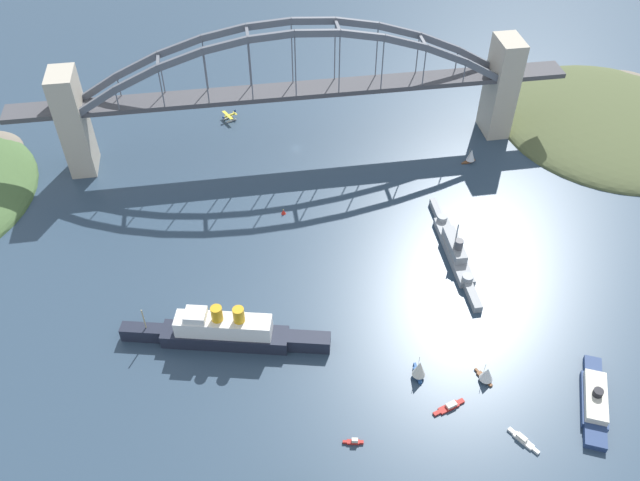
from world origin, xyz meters
TOP-DOWN VIEW (x-y plane):
  - ground_plane at (0.00, 0.00)m, footprint 1400.00×1400.00m
  - harbor_arch_bridge at (0.00, -0.00)m, footprint 273.28×18.70m
  - headland_west_shore at (-173.21, 1.96)m, footprint 119.56×126.47m
  - ocean_liner at (42.64, 121.97)m, footprint 79.12×23.53m
  - naval_cruiser at (-57.31, 89.23)m, footprint 6.97×68.29m
  - harbor_ferry_steamer at (-83.39, 169.16)m, footprint 21.45×37.27m
  - seaplane_taxiing_near_bridge at (33.09, -31.51)m, footprint 8.50×9.71m
  - small_boat_1 at (-49.17, 153.81)m, footprint 6.40×8.63m
  - small_boat_2 at (-53.45, 179.10)m, footprint 7.81×11.18m
  - small_boat_3 at (-85.71, 25.71)m, footprint 7.72×5.24m
  - small_boat_4 at (-25.49, 148.52)m, footprint 4.92×8.80m
  - small_boat_5 at (2.82, 171.10)m, footprint 7.07×2.33m
  - small_boat_7 at (-32.97, 162.89)m, footprint 12.48×5.49m
  - channel_marker_buoy at (12.64, 51.10)m, footprint 2.20×2.20m

SIDE VIEW (x-z plane):
  - ground_plane at x=0.00m, z-range 0.00..0.00m
  - headland_west_shore at x=-173.21m, z-range -8.36..8.36m
  - small_boat_7 at x=-32.97m, z-range -0.28..1.61m
  - small_boat_2 at x=-53.45m, z-range -0.29..1.71m
  - small_boat_5 at x=2.82m, z-range -0.36..2.05m
  - channel_marker_buoy at x=12.64m, z-range -0.26..2.49m
  - harbor_ferry_steamer at x=-83.39m, z-range -1.52..6.08m
  - seaplane_taxiing_near_bridge at x=33.09m, z-range -0.31..4.93m
  - naval_cruiser at x=-57.31m, z-range -5.67..11.49m
  - small_boat_1 at x=-49.17m, z-range -0.24..7.72m
  - small_boat_3 at x=-85.71m, z-range -0.31..8.31m
  - small_boat_4 at x=-25.49m, z-range -0.31..9.63m
  - ocean_liner at x=42.64m, z-range -3.75..15.90m
  - harbor_arch_bridge at x=0.00m, z-range -3.73..64.36m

